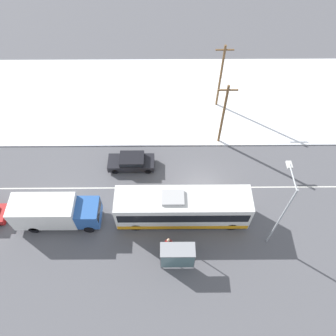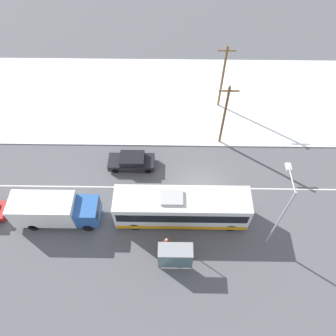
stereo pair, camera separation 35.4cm
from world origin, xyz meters
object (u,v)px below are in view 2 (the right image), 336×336
at_px(box_truck, 54,210).
at_px(utility_pole_snowlot, 223,77).
at_px(sedan_car, 132,161).
at_px(pedestrian_at_stop, 167,243).
at_px(utility_pole_roadside, 224,115).
at_px(city_bus, 182,208).
at_px(bus_shelter, 175,257).
at_px(streetlamp, 281,209).

height_order(box_truck, utility_pole_snowlot, utility_pole_snowlot).
height_order(sedan_car, pedestrian_at_stop, pedestrian_at_stop).
bearing_deg(utility_pole_roadside, pedestrian_at_stop, -114.40).
bearing_deg(city_bus, utility_pole_roadside, 65.16).
xyz_separation_m(pedestrian_at_stop, utility_pole_snowlot, (5.52, 16.93, 2.95)).
bearing_deg(utility_pole_snowlot, utility_pole_roadside, -92.91).
distance_m(pedestrian_at_stop, utility_pole_roadside, 13.00).
distance_m(bus_shelter, streetlamp, 8.64).
xyz_separation_m(streetlamp, utility_pole_snowlot, (-2.75, 15.94, -1.08)).
bearing_deg(city_bus, box_truck, -178.48).
relative_size(bus_shelter, streetlamp, 0.33).
bearing_deg(utility_pole_roadside, streetlamp, -74.01).
height_order(utility_pole_roadside, utility_pole_snowlot, utility_pole_snowlot).
height_order(pedestrian_at_stop, utility_pole_roadside, utility_pole_roadside).
bearing_deg(streetlamp, bus_shelter, -162.69).
xyz_separation_m(bus_shelter, utility_pole_snowlot, (4.82, 18.30, 2.33)).
xyz_separation_m(utility_pole_roadside, utility_pole_snowlot, (0.27, 5.37, 0.15)).
bearing_deg(pedestrian_at_stop, sedan_car, 112.58).
bearing_deg(city_bus, bus_shelter, -96.98).
relative_size(city_bus, utility_pole_roadside, 1.52).
bearing_deg(box_truck, sedan_car, 44.02).
xyz_separation_m(sedan_car, pedestrian_at_stop, (3.49, -8.39, 0.25)).
height_order(box_truck, streetlamp, streetlamp).
distance_m(city_bus, streetlamp, 8.04).
distance_m(city_bus, bus_shelter, 4.24).
bearing_deg(utility_pole_snowlot, streetlamp, -80.20).
height_order(bus_shelter, streetlamp, streetlamp).
bearing_deg(bus_shelter, sedan_car, 113.19).
xyz_separation_m(sedan_car, bus_shelter, (4.18, -9.76, 0.87)).
xyz_separation_m(bus_shelter, utility_pole_roadside, (4.55, 12.93, 2.19)).
relative_size(sedan_car, bus_shelter, 1.66).
distance_m(pedestrian_at_stop, utility_pole_snowlot, 18.05).
distance_m(bus_shelter, utility_pole_snowlot, 19.07).
bearing_deg(utility_pole_snowlot, pedestrian_at_stop, -108.05).
xyz_separation_m(box_truck, sedan_car, (6.03, 5.83, -0.84)).
distance_m(bus_shelter, utility_pole_roadside, 13.88).
height_order(sedan_car, utility_pole_roadside, utility_pole_roadside).
relative_size(utility_pole_roadside, utility_pole_snowlot, 0.96).
relative_size(sedan_car, pedestrian_at_stop, 2.58).
height_order(city_bus, box_truck, city_bus).
bearing_deg(streetlamp, utility_pole_snowlot, 99.80).
bearing_deg(streetlamp, city_bus, 165.34).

